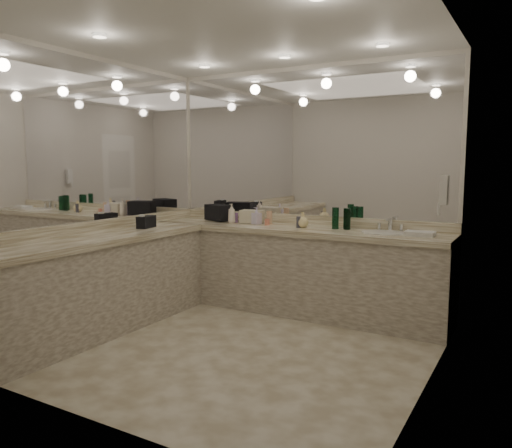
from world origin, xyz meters
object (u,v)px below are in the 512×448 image
Objects in this scene: sink at (384,234)px; black_toiletry_bag at (219,213)px; soap_bottle_c at (303,220)px; soap_bottle_a at (232,213)px; wall_phone at (444,190)px; soap_bottle_b at (257,216)px; cream_cosmetic_case at (252,217)px; hand_towel at (420,234)px.

sink is 1.42× the size of black_toiletry_bag.
soap_bottle_c is at bearing -3.98° from black_toiletry_bag.
soap_bottle_a reaches higher than sink.
soap_bottle_b is (-2.02, 0.51, -0.36)m from wall_phone.
cream_cosmetic_case is 1.84m from hand_towel.
cream_cosmetic_case reaches higher than hand_towel.
soap_bottle_b is at bearing 165.77° from wall_phone.
hand_towel is 1.19m from soap_bottle_c.
hand_towel is 1.75m from soap_bottle_b.
cream_cosmetic_case is at bearing 177.47° from sink.
sink is 2.34× the size of soap_bottle_b.
wall_phone is at bearing -22.96° from cream_cosmetic_case.
soap_bottle_c is (0.86, 0.02, -0.03)m from soap_bottle_a.
soap_bottle_c is at bearing -2.23° from soap_bottle_b.
wall_phone is 0.69m from hand_towel.
wall_phone is at bearing -11.51° from soap_bottle_a.
soap_bottle_c is (-0.85, -0.01, 0.09)m from sink.
wall_phone is 2.64m from black_toiletry_bag.
hand_towel is (1.84, -0.09, -0.05)m from cream_cosmetic_case.
wall_phone is at bearing -18.59° from soap_bottle_c.
sink is at bearing -0.47° from soap_bottle_b.
hand_towel is at bearing 0.08° from soap_bottle_a.
black_toiletry_bag is 2.29m from hand_towel.
cream_cosmetic_case is at bearing 177.13° from hand_towel.
black_toiletry_bag is at bearing 158.19° from soap_bottle_a.
soap_bottle_a is at bearing -179.05° from sink.
soap_bottle_a is 1.15× the size of soap_bottle_b.
black_toiletry_bag is 0.54m from soap_bottle_b.
black_toiletry_bag is (-1.95, 0.07, 0.09)m from sink.
cream_cosmetic_case is 1.13× the size of soap_bottle_a.
sink is 1.83× the size of wall_phone.
soap_bottle_b is at bearing -5.82° from black_toiletry_bag.
soap_bottle_b is (0.09, -0.06, 0.02)m from cream_cosmetic_case.
soap_bottle_c is (-1.46, 0.49, -0.37)m from wall_phone.
black_toiletry_bag is at bearing 178.06° from sink.
soap_bottle_b is at bearing 7.62° from soap_bottle_a.
soap_bottle_a is 1.35× the size of soap_bottle_c.
wall_phone is 2.22m from cream_cosmetic_case.
sink is 1.51m from cream_cosmetic_case.
sink is 0.91m from wall_phone.
cream_cosmetic_case is (-2.11, 0.57, -0.38)m from wall_phone.
soap_bottle_b reaches higher than black_toiletry_bag.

